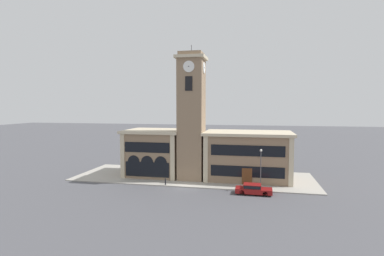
# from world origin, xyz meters

# --- Properties ---
(ground_plane) EXTENTS (300.00, 300.00, 0.00)m
(ground_plane) POSITION_xyz_m (0.00, 0.00, 0.00)
(ground_plane) COLOR #4C4C51
(sidewalk_kerb) EXTENTS (39.09, 13.22, 0.15)m
(sidewalk_kerb) POSITION_xyz_m (0.00, 6.61, 0.07)
(sidewalk_kerb) COLOR #A39E93
(sidewalk_kerb) RESTS_ON ground_plane
(clock_tower) EXTENTS (4.65, 4.65, 21.52)m
(clock_tower) POSITION_xyz_m (0.00, 5.02, 10.22)
(clock_tower) COLOR #897056
(clock_tower) RESTS_ON ground_plane
(town_hall_left_wing) EXTENTS (9.82, 8.87, 7.85)m
(town_hall_left_wing) POSITION_xyz_m (-6.84, 7.10, 3.95)
(town_hall_left_wing) COLOR #897056
(town_hall_left_wing) RESTS_ON ground_plane
(town_hall_right_wing) EXTENTS (13.97, 8.87, 7.77)m
(town_hall_right_wing) POSITION_xyz_m (8.91, 7.11, 3.91)
(town_hall_right_wing) COLOR #897056
(town_hall_right_wing) RESTS_ON ground_plane
(parked_car_near) EXTENTS (4.90, 1.98, 1.39)m
(parked_car_near) POSITION_xyz_m (9.85, -1.30, 0.73)
(parked_car_near) COLOR maroon
(parked_car_near) RESTS_ON ground_plane
(street_lamp) EXTENTS (0.36, 0.36, 5.73)m
(street_lamp) POSITION_xyz_m (10.85, 0.74, 3.91)
(street_lamp) COLOR #4C4C51
(street_lamp) RESTS_ON sidewalk_kerb
(bollard) EXTENTS (0.18, 0.18, 1.06)m
(bollard) POSITION_xyz_m (-2.98, 0.31, 0.67)
(bollard) COLOR black
(bollard) RESTS_ON sidewalk_kerb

